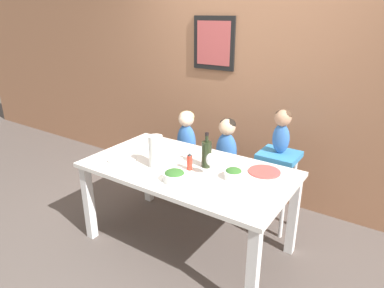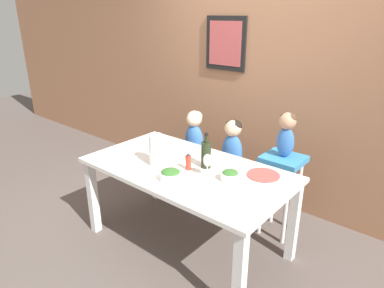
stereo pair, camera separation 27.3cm
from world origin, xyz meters
TOP-DOWN VIEW (x-y plane):
  - ground_plane at (0.00, 0.00)m, footprint 14.00×14.00m
  - wall_back at (-0.00, 1.17)m, footprint 10.00×0.09m
  - dining_table at (0.00, 0.00)m, footprint 1.67×0.91m
  - chair_far_left at (-0.47, 0.66)m, footprint 0.39×0.37m
  - chair_far_center at (-0.00, 0.66)m, footprint 0.39×0.37m
  - chair_right_highchair at (0.52, 0.66)m, footprint 0.34×0.31m
  - person_child_left at (-0.47, 0.66)m, footprint 0.21×0.16m
  - person_child_center at (-0.00, 0.66)m, footprint 0.21×0.16m
  - person_baby_right at (0.52, 0.66)m, footprint 0.15×0.15m
  - wine_bottle at (0.12, 0.10)m, footprint 0.08×0.08m
  - paper_towel_roll at (-0.22, -0.12)m, footprint 0.11×0.11m
  - wine_glass_near at (0.23, -0.02)m, footprint 0.07×0.07m
  - salad_bowl_large at (0.05, -0.24)m, footprint 0.17×0.17m
  - salad_bowl_small at (0.40, 0.03)m, footprint 0.14×0.14m
  - dinner_plate_front_left at (-0.55, -0.17)m, footprint 0.25×0.25m
  - dinner_plate_back_left at (-0.45, 0.22)m, footprint 0.25×0.25m
  - dinner_plate_back_right at (0.55, 0.26)m, footprint 0.25×0.25m
  - condiment_bottle_hot_sauce at (0.04, -0.02)m, footprint 0.04×0.04m

SIDE VIEW (x-z plane):
  - ground_plane at x=0.00m, z-range 0.00..0.00m
  - chair_far_left at x=-0.47m, z-range 0.15..0.61m
  - chair_far_center at x=0.00m, z-range 0.15..0.61m
  - chair_right_highchair at x=0.52m, z-range 0.20..0.95m
  - dining_table at x=0.00m, z-range 0.27..1.01m
  - dinner_plate_front_left at x=-0.55m, z-range 0.74..0.75m
  - dinner_plate_back_left at x=-0.45m, z-range 0.74..0.75m
  - dinner_plate_back_right at x=0.55m, z-range 0.74..0.75m
  - person_child_left at x=-0.47m, z-range 0.48..1.00m
  - person_child_center at x=0.00m, z-range 0.48..1.00m
  - salad_bowl_small at x=0.40m, z-range 0.74..0.82m
  - salad_bowl_large at x=0.05m, z-range 0.74..0.82m
  - condiment_bottle_hot_sauce at x=0.04m, z-range 0.73..0.87m
  - wine_bottle at x=0.12m, z-range 0.70..0.99m
  - wine_glass_near at x=0.23m, z-range 0.77..0.96m
  - paper_towel_roll at x=-0.22m, z-range 0.74..1.00m
  - person_baby_right at x=0.52m, z-range 0.80..1.19m
  - wall_back at x=0.00m, z-range 0.00..2.70m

